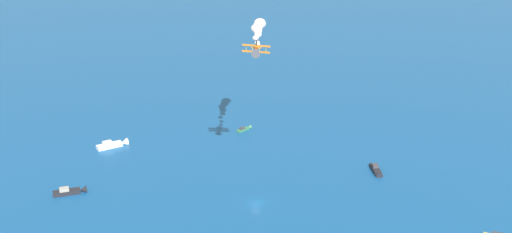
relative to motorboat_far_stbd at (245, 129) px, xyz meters
name	(u,v)px	position (x,y,z in m)	size (l,w,h in m)	color
ground_plane	(256,203)	(-41.97, 35.26, -0.50)	(2000.00, 2000.00, 0.00)	navy
motorboat_far_stbd	(245,129)	(0.00, 0.00, 0.00)	(1.88, 6.40, 1.84)	#33704C
motorboat_offshore	(376,170)	(-53.58, -5.17, 0.16)	(7.86, 6.98, 2.43)	black
motorboat_trailing	(71,191)	(-0.66, 69.22, 0.24)	(6.21, 9.54, 2.73)	black
motorboat_ahead	(114,144)	(19.99, 41.65, 0.33)	(4.84, 10.91, 3.07)	white
biplane_lead	(256,50)	(-42.18, 35.46, 43.66)	(6.50, 6.47, 3.61)	orange
wingwalker_lead	(257,42)	(-42.29, 35.37, 45.85)	(0.72, 0.71, 1.77)	black
smoke_trail_lead	(258,28)	(-23.73, 16.59, 43.41)	(23.09, 23.66, 3.37)	silver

